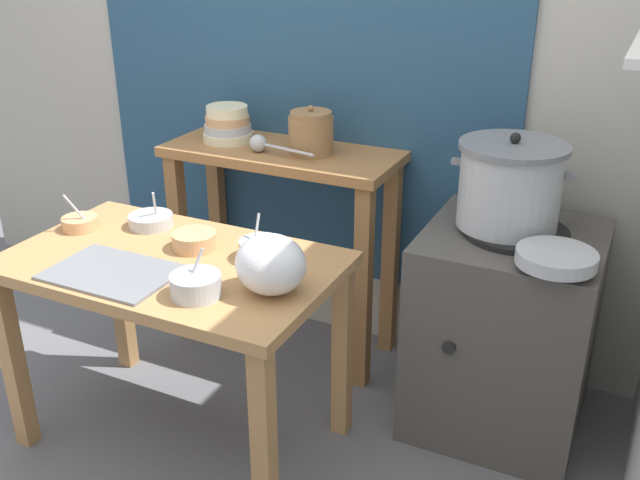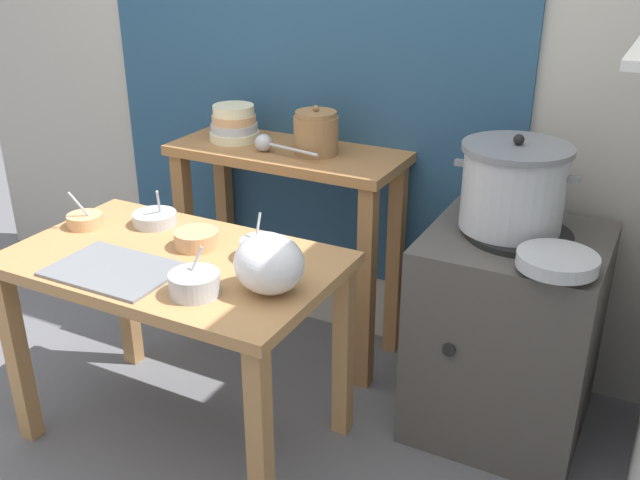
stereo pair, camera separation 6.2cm
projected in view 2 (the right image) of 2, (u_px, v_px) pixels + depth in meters
ground_plane at (201, 458)px, 2.53m from camera, size 9.00×9.00×0.00m
wall_back at (359, 41)px, 2.85m from camera, size 4.40×0.12×2.60m
prep_table at (175, 287)px, 2.41m from camera, size 1.10×0.66×0.72m
back_shelf_table at (288, 200)px, 2.97m from camera, size 0.96×0.40×0.90m
stove_block at (507, 333)px, 2.57m from camera, size 0.60×0.61×0.78m
steamer_pot at (513, 187)px, 2.38m from camera, size 0.41×0.36×0.33m
clay_pot at (316, 133)px, 2.79m from camera, size 0.18×0.18×0.19m
bowl_stack_enamel at (234, 124)px, 2.97m from camera, size 0.21×0.21×0.15m
ladle at (266, 143)px, 2.83m from camera, size 0.31×0.09×0.07m
serving_tray at (114, 270)px, 2.27m from camera, size 0.40×0.28×0.01m
plastic_bag at (269, 264)px, 2.11m from camera, size 0.22×0.20×0.18m
wide_pan at (557, 261)px, 2.15m from camera, size 0.24×0.24×0.04m
prep_bowl_0 at (85, 220)px, 2.60m from camera, size 0.13×0.13×0.14m
prep_bowl_1 at (155, 218)px, 2.61m from camera, size 0.16×0.16×0.14m
prep_bowl_2 at (196, 238)px, 2.43m from camera, size 0.15×0.15×0.06m
prep_bowl_3 at (262, 248)px, 2.35m from camera, size 0.15×0.15×0.15m
prep_bowl_4 at (195, 283)px, 2.12m from camera, size 0.15×0.15×0.14m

